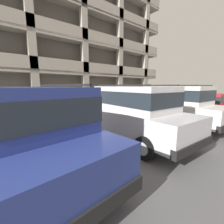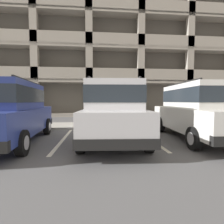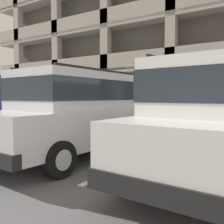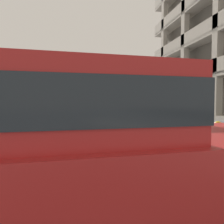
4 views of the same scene
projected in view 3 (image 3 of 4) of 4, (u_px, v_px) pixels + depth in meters
name	position (u px, v px, depth m)	size (l,w,h in m)	color
ground_plane	(119.00, 142.00, 8.00)	(80.00, 80.00, 0.10)	#565659
sidewalk	(137.00, 134.00, 9.09)	(40.00, 2.20, 0.12)	#9E9B93
parking_stall_lines	(144.00, 156.00, 5.98)	(12.63, 4.80, 0.01)	silver
silver_suv	(79.00, 111.00, 5.99)	(2.21, 4.88, 2.03)	silver
dark_hatchback	(218.00, 116.00, 4.32)	(2.19, 4.87, 2.03)	silver
parking_meter_near	(123.00, 101.00, 8.24)	(0.35, 0.12, 1.55)	#595B60
parking_meter_far	(6.00, 104.00, 11.60)	(0.15, 0.12, 1.48)	#595B60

